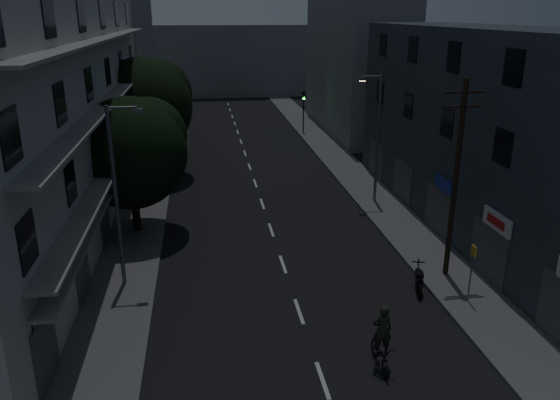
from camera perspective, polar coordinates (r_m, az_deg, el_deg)
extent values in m
plane|color=black|center=(39.93, -2.68, 1.97)|extent=(160.00, 160.00, 0.00)
cube|color=#565659|center=(39.93, -13.45, 1.56)|extent=(3.00, 90.00, 0.15)
cube|color=#565659|center=(41.27, 7.75, 2.49)|extent=(3.00, 90.00, 0.15)
cube|color=beige|center=(19.38, 4.47, -18.24)|extent=(0.15, 2.00, 0.01)
cube|color=beige|center=(23.04, 2.00, -11.54)|extent=(0.15, 2.00, 0.01)
cube|color=beige|center=(26.96, 0.31, -6.72)|extent=(0.15, 2.00, 0.01)
cube|color=beige|center=(31.03, -0.93, -3.14)|extent=(0.15, 2.00, 0.01)
cube|color=beige|center=(35.21, -1.87, -0.39)|extent=(0.15, 2.00, 0.01)
cube|color=beige|center=(39.46, -2.61, 1.76)|extent=(0.15, 2.00, 0.01)
cube|color=beige|center=(43.75, -3.20, 3.50)|extent=(0.15, 2.00, 0.01)
cube|color=beige|center=(48.09, -3.69, 4.92)|extent=(0.15, 2.00, 0.01)
cube|color=beige|center=(52.45, -4.10, 6.11)|extent=(0.15, 2.00, 0.01)
cube|color=beige|center=(56.84, -4.45, 7.11)|extent=(0.15, 2.00, 0.01)
cube|color=beige|center=(61.24, -4.75, 7.97)|extent=(0.15, 2.00, 0.01)
cube|color=beige|center=(65.65, -5.01, 8.72)|extent=(0.15, 2.00, 0.01)
cube|color=beige|center=(70.08, -5.24, 9.37)|extent=(0.15, 2.00, 0.01)
cube|color=beige|center=(74.52, -5.44, 9.94)|extent=(0.15, 2.00, 0.01)
cube|color=#B4B4AF|center=(32.46, -23.42, 9.15)|extent=(6.00, 36.00, 14.00)
cube|color=black|center=(19.48, -23.56, -12.69)|extent=(0.06, 1.60, 1.60)
cube|color=black|center=(24.64, -20.16, -5.44)|extent=(0.06, 1.60, 1.60)
cube|color=black|center=(30.12, -18.02, -0.75)|extent=(0.06, 1.60, 1.60)
cube|color=black|center=(35.77, -16.55, 2.48)|extent=(0.06, 1.60, 1.60)
cube|color=black|center=(41.51, -15.48, 4.82)|extent=(0.06, 1.60, 1.60)
cube|color=black|center=(47.32, -14.66, 6.59)|extent=(0.06, 1.60, 1.60)
cube|color=black|center=(18.09, -24.89, -3.97)|extent=(0.06, 1.60, 1.60)
cube|color=black|center=(23.56, -21.04, 1.67)|extent=(0.06, 1.60, 1.60)
cube|color=black|center=(29.24, -18.66, 5.16)|extent=(0.06, 1.60, 1.60)
cube|color=black|center=(35.03, -17.04, 7.50)|extent=(0.06, 1.60, 1.60)
cube|color=black|center=(40.88, -15.87, 9.17)|extent=(0.06, 1.60, 1.60)
cube|color=black|center=(46.77, -14.99, 10.41)|extent=(0.06, 1.60, 1.60)
cube|color=black|center=(17.20, -26.37, 5.91)|extent=(0.06, 1.60, 1.60)
cube|color=black|center=(22.88, -21.99, 9.33)|extent=(0.06, 1.60, 1.60)
cube|color=black|center=(28.70, -19.34, 11.36)|extent=(0.06, 1.60, 1.60)
cube|color=black|center=(34.58, -17.56, 12.69)|extent=(0.06, 1.60, 1.60)
cube|color=black|center=(40.49, -16.29, 13.62)|extent=(0.06, 1.60, 1.60)
cube|color=black|center=(46.43, -15.34, 14.31)|extent=(0.06, 1.60, 1.60)
cube|color=black|center=(22.64, -23.03, 17.31)|extent=(0.06, 1.60, 1.60)
cube|color=black|center=(28.50, -20.07, 17.72)|extent=(0.06, 1.60, 1.60)
cube|color=black|center=(34.42, -18.11, 17.97)|extent=(0.06, 1.60, 1.60)
cube|color=black|center=(40.35, -16.73, 18.13)|extent=(0.06, 1.60, 1.60)
cube|color=black|center=(46.31, -15.70, 18.25)|extent=(0.06, 1.60, 1.60)
cube|color=gray|center=(32.32, -16.72, 4.41)|extent=(1.00, 32.40, 0.12)
cube|color=gray|center=(31.70, -17.28, 10.01)|extent=(1.00, 32.40, 0.12)
cube|color=gray|center=(31.41, -17.87, 15.77)|extent=(1.00, 32.40, 0.12)
cube|color=gray|center=(32.56, -16.75, 2.87)|extent=(0.80, 32.40, 0.12)
cube|color=#424247|center=(19.78, -23.30, -14.18)|extent=(0.06, 2.40, 2.40)
cube|color=#424247|center=(24.89, -19.98, -6.70)|extent=(0.06, 2.40, 2.40)
cube|color=#424247|center=(30.32, -17.89, -1.82)|extent=(0.06, 2.40, 2.40)
cube|color=#424247|center=(35.93, -16.44, 1.56)|extent=(0.06, 2.40, 2.40)
cube|color=#424247|center=(41.66, -15.39, 4.02)|extent=(0.06, 2.40, 2.40)
cube|color=#424247|center=(47.45, -14.59, 5.88)|extent=(0.06, 2.40, 2.40)
cube|color=#2C333B|center=(31.81, 21.51, 6.45)|extent=(6.00, 28.00, 11.00)
cube|color=black|center=(25.08, 22.25, 5.14)|extent=(0.06, 1.40, 1.50)
cube|color=black|center=(29.84, 17.06, 7.75)|extent=(0.06, 1.40, 1.50)
cube|color=black|center=(34.82, 13.28, 9.60)|extent=(0.06, 1.40, 1.50)
cube|color=black|center=(39.93, 10.43, 10.95)|extent=(0.06, 1.40, 1.50)
cube|color=black|center=(24.58, 23.23, 12.60)|extent=(0.06, 1.40, 1.50)
cube|color=black|center=(29.42, 17.69, 14.05)|extent=(0.06, 1.40, 1.50)
cube|color=black|center=(34.46, 13.70, 15.01)|extent=(0.06, 1.40, 1.50)
cube|color=black|center=(39.62, 10.72, 15.67)|extent=(0.06, 1.40, 1.50)
cube|color=#424247|center=(26.58, 20.92, -5.15)|extent=(0.06, 3.00, 2.60)
cube|color=#424247|center=(31.10, 16.17, -1.12)|extent=(0.06, 3.00, 2.60)
cube|color=#424247|center=(35.91, 12.67, 1.87)|extent=(0.06, 3.00, 2.60)
cube|color=#424247|center=(40.88, 10.01, 4.14)|extent=(0.06, 3.00, 2.60)
cube|color=silver|center=(25.52, 21.75, -2.12)|extent=(0.12, 2.20, 0.80)
cube|color=#B21414|center=(25.49, 21.60, -2.13)|extent=(0.02, 1.40, 0.36)
cube|color=navy|center=(30.12, 16.72, 1.59)|extent=(0.12, 2.00, 0.70)
cube|color=slate|center=(61.68, -16.61, 14.85)|extent=(6.00, 20.00, 16.00)
cube|color=slate|center=(57.41, 7.80, 13.68)|extent=(6.00, 20.00, 13.00)
cube|color=slate|center=(83.35, -5.91, 14.35)|extent=(24.00, 8.00, 10.00)
cylinder|color=black|center=(30.99, -14.96, 0.42)|extent=(0.44, 0.44, 4.03)
sphere|color=black|center=(30.33, -15.35, 4.75)|extent=(6.04, 6.04, 6.04)
sphere|color=black|center=(30.79, -13.64, 6.54)|extent=(4.23, 4.23, 4.23)
sphere|color=black|center=(29.75, -17.00, 5.22)|extent=(3.93, 3.93, 3.93)
cylinder|color=black|center=(41.48, -13.78, 5.63)|extent=(0.44, 0.44, 4.65)
sphere|color=black|center=(40.95, -14.09, 9.43)|extent=(7.00, 7.00, 7.00)
sphere|color=black|center=(41.59, -12.61, 10.90)|extent=(4.90, 4.90, 4.90)
sphere|color=black|center=(40.28, -15.49, 9.91)|extent=(4.55, 4.55, 4.55)
cylinder|color=black|center=(50.09, -12.89, 7.18)|extent=(0.44, 0.44, 3.33)
sphere|color=black|center=(49.74, -13.06, 9.43)|extent=(4.97, 4.97, 4.97)
sphere|color=black|center=(50.20, -12.20, 10.30)|extent=(3.48, 3.48, 3.48)
sphere|color=black|center=(49.24, -13.86, 9.72)|extent=(3.23, 3.23, 3.23)
cylinder|color=black|center=(55.79, 2.46, 8.75)|extent=(0.12, 0.12, 3.20)
cube|color=black|center=(55.46, 2.49, 10.84)|extent=(0.28, 0.22, 0.90)
sphere|color=black|center=(55.27, 2.52, 11.15)|extent=(0.22, 0.22, 0.22)
sphere|color=#3F330C|center=(55.31, 2.52, 10.84)|extent=(0.22, 0.22, 0.22)
sphere|color=#0CFF26|center=(55.35, 2.51, 10.54)|extent=(0.22, 0.22, 0.22)
cylinder|color=black|center=(55.11, -11.07, 8.29)|extent=(0.12, 0.12, 3.20)
cube|color=black|center=(54.78, -11.21, 10.40)|extent=(0.28, 0.22, 0.90)
sphere|color=#FF0C05|center=(54.58, -11.24, 10.71)|extent=(0.22, 0.22, 0.22)
sphere|color=#3F330C|center=(54.63, -11.22, 10.40)|extent=(0.22, 0.22, 0.22)
sphere|color=black|center=(54.67, -11.20, 10.09)|extent=(0.22, 0.22, 0.22)
cylinder|color=slate|center=(24.41, -16.76, 0.14)|extent=(0.18, 0.18, 8.00)
cylinder|color=slate|center=(23.41, -16.21, 9.27)|extent=(1.20, 0.10, 0.10)
cube|color=slate|center=(23.36, -14.70, 9.01)|extent=(0.45, 0.25, 0.18)
cube|color=#4C4C4C|center=(23.37, -14.68, 8.77)|extent=(0.35, 0.18, 0.04)
cylinder|color=slate|center=(34.91, 10.18, 6.23)|extent=(0.18, 0.18, 8.00)
cylinder|color=slate|center=(34.08, 9.59, 12.61)|extent=(1.20, 0.10, 0.10)
cube|color=slate|center=(33.93, 8.59, 12.38)|extent=(0.45, 0.25, 0.18)
cube|color=#FFD88C|center=(33.94, 8.58, 12.21)|extent=(0.35, 0.18, 0.04)
cylinder|color=slate|center=(44.73, -12.63, 8.86)|extent=(0.18, 0.18, 8.00)
cylinder|color=slate|center=(44.20, -12.20, 13.88)|extent=(1.20, 0.10, 0.10)
cube|color=slate|center=(44.18, -11.39, 13.74)|extent=(0.45, 0.25, 0.18)
cube|color=#4C4C4C|center=(44.19, -11.38, 13.61)|extent=(0.35, 0.18, 0.04)
cylinder|color=black|center=(25.28, 17.85, 1.86)|extent=(0.24, 0.24, 9.00)
cube|color=black|center=(24.48, 18.78, 10.61)|extent=(1.80, 0.10, 0.10)
cube|color=black|center=(24.56, 18.63, 9.23)|extent=(1.50, 0.10, 0.10)
cylinder|color=#595B60|center=(24.27, 19.31, -7.29)|extent=(0.06, 0.06, 2.50)
cube|color=yellow|center=(23.84, 19.59, -5.03)|extent=(0.05, 0.35, 0.45)
torus|color=black|center=(24.62, 14.39, -9.23)|extent=(0.32, 0.74, 0.74)
torus|color=black|center=(25.72, 14.14, -7.92)|extent=(0.32, 0.74, 0.74)
cube|color=black|center=(25.02, 14.32, -7.89)|extent=(0.58, 1.17, 0.36)
cube|color=black|center=(24.76, 14.41, -7.49)|extent=(0.43, 0.54, 0.10)
cylinder|color=black|center=(25.47, 14.24, -7.04)|extent=(0.19, 0.45, 0.87)
cube|color=black|center=(25.43, 14.28, -6.30)|extent=(0.56, 0.21, 0.04)
imported|color=black|center=(19.96, 10.45, -15.54)|extent=(0.68, 1.90, 1.00)
imported|color=black|center=(19.44, 10.62, -13.23)|extent=(0.70, 0.46, 1.91)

